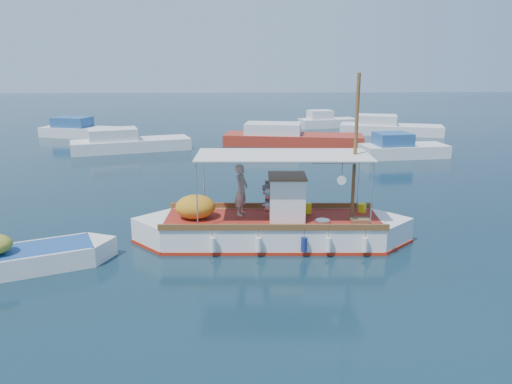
{
  "coord_description": "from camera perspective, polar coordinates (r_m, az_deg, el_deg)",
  "views": [
    {
      "loc": [
        -1.83,
        -16.7,
        6.19
      ],
      "look_at": [
        -1.2,
        0.0,
        1.73
      ],
      "focal_mm": 35.0,
      "sensor_mm": 36.0,
      "label": 1
    }
  ],
  "objects": [
    {
      "name": "bg_boat_ne",
      "position": [
        33.94,
        16.29,
        4.68
      ],
      "size": [
        5.74,
        2.89,
        1.8
      ],
      "rotation": [
        0.0,
        0.0,
        0.13
      ],
      "color": "silver",
      "rests_on": "ground"
    },
    {
      "name": "bg_boat_far_n",
      "position": [
        47.57,
        8.02,
        7.92
      ],
      "size": [
        5.57,
        3.04,
        1.8
      ],
      "rotation": [
        0.0,
        0.0,
        0.21
      ],
      "color": "silver",
      "rests_on": "ground"
    },
    {
      "name": "dinghy",
      "position": [
        16.82,
        -25.47,
        -7.12
      ],
      "size": [
        5.27,
        3.11,
        1.4
      ],
      "rotation": [
        0.0,
        0.0,
        0.41
      ],
      "color": "white",
      "rests_on": "ground"
    },
    {
      "name": "bg_boat_far_w",
      "position": [
        43.62,
        -19.26,
        6.61
      ],
      "size": [
        7.41,
        4.13,
        1.8
      ],
      "rotation": [
        0.0,
        0.0,
        -0.28
      ],
      "color": "silver",
      "rests_on": "ground"
    },
    {
      "name": "bg_boat_nw",
      "position": [
        35.92,
        -14.47,
        5.35
      ],
      "size": [
        8.36,
        4.73,
        1.8
      ],
      "rotation": [
        0.0,
        0.0,
        0.31
      ],
      "color": "silver",
      "rests_on": "ground"
    },
    {
      "name": "ground",
      "position": [
        17.91,
        3.85,
        -5.32
      ],
      "size": [
        160.0,
        160.0,
        0.0
      ],
      "primitive_type": "plane",
      "color": "black",
      "rests_on": "ground"
    },
    {
      "name": "bg_boat_n",
      "position": [
        37.42,
        3.79,
        6.16
      ],
      "size": [
        10.5,
        4.43,
        1.8
      ],
      "rotation": [
        0.0,
        0.0,
        -0.16
      ],
      "color": "#A62A1B",
      "rests_on": "ground"
    },
    {
      "name": "fishing_caique",
      "position": [
        17.34,
        1.66,
        -4.12
      ],
      "size": [
        9.78,
        3.01,
        5.97
      ],
      "rotation": [
        0.0,
        0.0,
        -0.04
      ],
      "color": "white",
      "rests_on": "ground"
    },
    {
      "name": "bg_boat_e",
      "position": [
        44.22,
        14.8,
        7.05
      ],
      "size": [
        8.8,
        4.71,
        1.8
      ],
      "rotation": [
        0.0,
        0.0,
        -0.26
      ],
      "color": "silver",
      "rests_on": "ground"
    }
  ]
}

